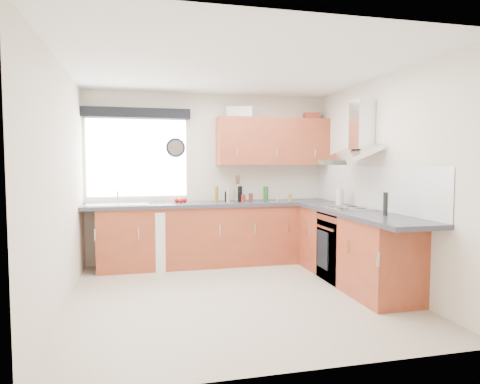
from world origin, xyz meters
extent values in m
plane|color=beige|center=(0.00, 0.00, 0.00)|extent=(3.60, 3.60, 0.00)
cube|color=white|center=(0.00, 0.00, 2.50)|extent=(3.60, 3.60, 0.02)
cube|color=silver|center=(0.00, 1.80, 1.25)|extent=(3.60, 0.02, 2.50)
cube|color=silver|center=(0.00, -1.80, 1.25)|extent=(3.60, 0.02, 2.50)
cube|color=silver|center=(-1.80, 0.00, 1.25)|extent=(0.02, 3.60, 2.50)
cube|color=silver|center=(1.80, 0.00, 1.25)|extent=(0.02, 3.60, 2.50)
cube|color=white|center=(-1.05, 1.79, 1.55)|extent=(1.40, 0.02, 1.10)
cube|color=black|center=(-1.05, 1.70, 2.18)|extent=(1.50, 0.18, 0.14)
cube|color=white|center=(1.79, 0.30, 1.18)|extent=(0.01, 3.00, 0.54)
cube|color=brown|center=(-0.10, 1.51, 0.43)|extent=(3.00, 0.58, 0.86)
cube|color=brown|center=(1.50, 1.50, 0.43)|extent=(0.60, 0.60, 0.86)
cube|color=brown|center=(1.51, 0.15, 0.43)|extent=(0.58, 2.10, 0.86)
cube|color=#2C2C36|center=(0.00, 1.50, 0.89)|extent=(3.60, 0.62, 0.05)
cube|color=#2C2C36|center=(1.50, 0.00, 0.89)|extent=(0.62, 2.42, 0.05)
cube|color=black|center=(1.50, 0.30, 0.42)|extent=(0.56, 0.58, 0.85)
cube|color=silver|center=(1.50, 0.30, 0.92)|extent=(0.52, 0.52, 0.01)
cube|color=brown|center=(0.95, 1.62, 1.80)|extent=(1.70, 0.35, 0.70)
cube|color=white|center=(-0.89, 1.52, 0.41)|extent=(0.69, 0.68, 0.81)
cylinder|color=black|center=(-0.50, 1.78, 1.70)|extent=(0.28, 0.04, 0.28)
cube|color=white|center=(0.45, 1.72, 2.23)|extent=(0.45, 0.38, 0.16)
cube|color=#B8472D|center=(1.60, 1.72, 2.20)|extent=(0.25, 0.22, 0.10)
cylinder|color=gray|center=(0.42, 1.70, 0.99)|extent=(0.14, 0.14, 0.16)
cylinder|color=white|center=(1.62, 0.75, 1.02)|extent=(0.11, 0.11, 0.22)
cylinder|color=olive|center=(1.14, 1.41, 0.96)|extent=(0.06, 0.06, 0.10)
cylinder|color=black|center=(0.40, 1.48, 1.03)|extent=(0.07, 0.07, 0.23)
cylinder|color=#50221C|center=(0.55, 1.42, 0.97)|extent=(0.06, 0.06, 0.13)
cylinder|color=gray|center=(0.21, 1.42, 1.01)|extent=(0.05, 0.05, 0.19)
cylinder|color=gray|center=(0.97, 1.45, 0.97)|extent=(0.04, 0.04, 0.13)
cylinder|color=black|center=(0.22, 1.58, 0.98)|extent=(0.05, 0.05, 0.15)
cylinder|color=brown|center=(0.06, 1.53, 1.03)|extent=(0.06, 0.06, 0.23)
cylinder|color=#1F551E|center=(0.82, 1.56, 1.02)|extent=(0.07, 0.07, 0.22)
cylinder|color=#AAA491|center=(0.41, 1.62, 1.04)|extent=(0.06, 0.06, 0.25)
cylinder|color=maroon|center=(0.42, 1.36, 0.97)|extent=(0.06, 0.06, 0.11)
cylinder|color=black|center=(1.57, -0.44, 1.04)|extent=(0.05, 0.05, 0.25)
camera|label=1|loc=(-1.04, -4.56, 1.49)|focal=32.00mm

